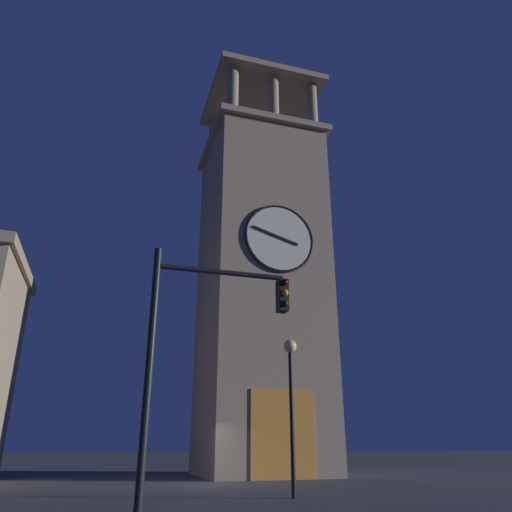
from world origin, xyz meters
The scene contains 4 objects.
ground_plane centered at (0.00, 0.00, 0.00)m, with size 200.00×200.00×0.00m, color #424247.
clocktower centered at (-3.94, -4.77, 10.48)m, with size 7.07×7.18×27.38m.
traffic_signal_mid centered at (2.61, 11.29, 3.63)m, with size 3.05×0.41×5.48m.
street_lamp centered at (-1.40, 6.24, 3.36)m, with size 0.44×0.44×4.77m.
Camera 1 is at (4.44, 21.28, 1.48)m, focal length 34.02 mm.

